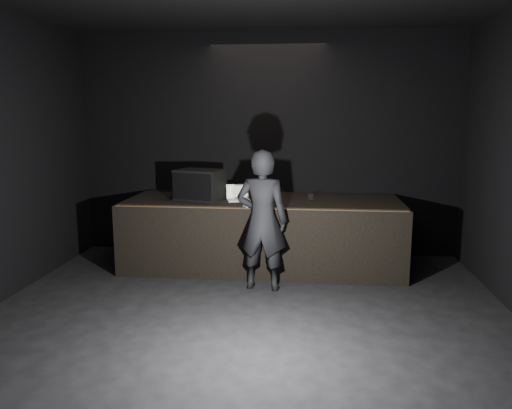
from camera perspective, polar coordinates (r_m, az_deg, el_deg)
The scene contains 11 objects.
ground at distance 5.02m, azimuth -2.19°, elevation -16.11°, with size 7.00×7.00×0.00m, color black.
room_walls at distance 4.51m, azimuth -2.37°, elevation 7.62°, with size 6.10×7.10×3.52m.
stage_riser at distance 7.42m, azimuth 0.79°, elevation -3.24°, with size 4.00×1.50×1.00m, color black.
riser_lip at distance 6.62m, azimuth 0.24°, elevation -0.40°, with size 3.92×0.10×0.01m, color brown.
stage_monitor at distance 7.32m, azimuth -6.46°, elevation 2.26°, with size 0.77×0.65×0.44m.
cable at distance 8.16m, azimuth -9.60°, elevation 1.49°, with size 0.02×0.02×0.85m, color black.
laptop at distance 7.27m, azimuth -2.06°, elevation 0.96°, with size 0.39×0.37×0.22m.
beer_can at distance 7.17m, azimuth -4.83°, elevation 1.02°, with size 0.07×0.07×0.17m.
plastic_cup at distance 7.29m, azimuth 6.26°, elevation 0.86°, with size 0.08×0.08×0.10m, color white.
wii_remote at distance 6.69m, azimuth -1.17°, elevation -0.22°, with size 0.03×0.15×0.03m, color white.
person at distance 6.34m, azimuth 0.69°, elevation -1.84°, with size 0.66×0.43×1.80m, color black.
Camera 1 is at (0.66, -4.45, 2.23)m, focal length 35.00 mm.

